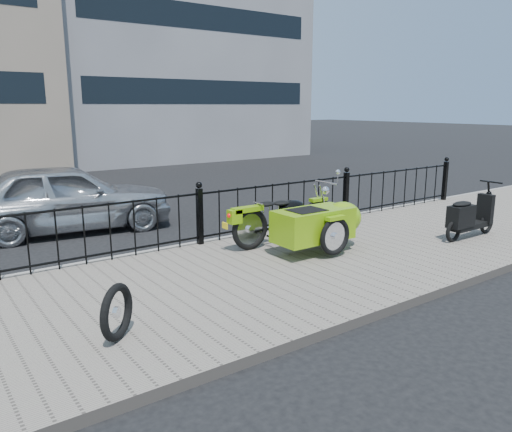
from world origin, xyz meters
TOP-DOWN VIEW (x-y plane):
  - ground at (0.00, 0.00)m, footprint 120.00×120.00m
  - sidewalk at (0.00, -0.50)m, footprint 30.00×3.80m
  - curb at (0.00, 1.44)m, footprint 30.00×0.10m
  - iron_fence at (0.00, 1.30)m, footprint 14.11×0.11m
  - motorcycle_sidecar at (1.37, -0.09)m, footprint 2.28×1.48m
  - scooter at (4.04, -1.16)m, footprint 1.45×0.42m
  - spare_tire at (-2.45, -1.34)m, footprint 0.50×0.45m
  - sedan_car at (-1.45, 4.00)m, footprint 4.18×2.12m

SIDE VIEW (x-z plane):
  - ground at x=0.00m, z-range 0.00..0.00m
  - sidewalk at x=0.00m, z-range 0.00..0.12m
  - curb at x=0.00m, z-range 0.00..0.12m
  - spare_tire at x=-2.45m, z-range 0.12..0.71m
  - scooter at x=4.04m, z-range 0.01..0.99m
  - iron_fence at x=0.00m, z-range 0.05..1.12m
  - motorcycle_sidecar at x=1.37m, z-range 0.10..1.09m
  - sedan_car at x=-1.45m, z-range 0.00..1.36m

